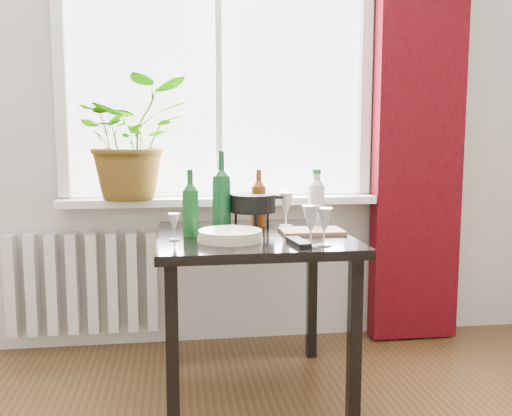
{
  "coord_description": "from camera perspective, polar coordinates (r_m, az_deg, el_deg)",
  "views": [
    {
      "loc": [
        -0.24,
        -0.95,
        1.18
      ],
      "look_at": [
        0.11,
        1.55,
        0.86
      ],
      "focal_mm": 40.0,
      "sensor_mm": 36.0,
      "label": 1
    }
  ],
  "objects": [
    {
      "name": "tv_remote",
      "position": [
        2.33,
        4.27,
        -3.44
      ],
      "size": [
        0.07,
        0.18,
        0.02
      ],
      "primitive_type": "cube",
      "rotation": [
        0.0,
        0.0,
        0.1
      ],
      "color": "black",
      "rests_on": "table"
    },
    {
      "name": "table",
      "position": [
        2.58,
        -0.31,
        -4.63
      ],
      "size": [
        0.85,
        0.85,
        0.74
      ],
      "color": "black",
      "rests_on": "ground"
    },
    {
      "name": "potted_plant",
      "position": [
        3.08,
        -12.32,
        6.78
      ],
      "size": [
        0.7,
        0.65,
        0.64
      ],
      "primitive_type": "imported",
      "rotation": [
        0.0,
        0.0,
        0.33
      ],
      "color": "#358022",
      "rests_on": "windowsill"
    },
    {
      "name": "bottle_amber",
      "position": [
        2.77,
        0.27,
        1.1
      ],
      "size": [
        0.08,
        0.08,
        0.29
      ],
      "primitive_type": null,
      "rotation": [
        0.0,
        0.0,
        -0.1
      ],
      "color": "#71340C",
      "rests_on": "table"
    },
    {
      "name": "curtain",
      "position": [
        3.36,
        15.98,
        8.97
      ],
      "size": [
        0.5,
        0.12,
        2.56
      ],
      "color": "#39050A",
      "rests_on": "ground"
    },
    {
      "name": "wineglass_back_left",
      "position": [
        2.77,
        -2.79,
        -0.1
      ],
      "size": [
        0.09,
        0.09,
        0.17
      ],
      "primitive_type": null,
      "rotation": [
        0.0,
        0.0,
        -0.37
      ],
      "color": "silver",
      "rests_on": "table"
    },
    {
      "name": "radiator",
      "position": [
        3.28,
        -16.9,
        -7.19
      ],
      "size": [
        0.8,
        0.1,
        0.55
      ],
      "color": "silver",
      "rests_on": "ground"
    },
    {
      "name": "wineglass_front_left",
      "position": [
        2.43,
        -8.19,
        -1.86
      ],
      "size": [
        0.06,
        0.06,
        0.12
      ],
      "primitive_type": null,
      "rotation": [
        0.0,
        0.0,
        -0.17
      ],
      "color": "silver",
      "rests_on": "table"
    },
    {
      "name": "cleaning_bottle",
      "position": [
        2.82,
        6.04,
        1.11
      ],
      "size": [
        0.09,
        0.09,
        0.28
      ],
      "primitive_type": null,
      "rotation": [
        0.0,
        0.0,
        -0.15
      ],
      "color": "silver",
      "rests_on": "table"
    },
    {
      "name": "fondue_pot",
      "position": [
        2.7,
        -0.29,
        -0.34
      ],
      "size": [
        0.29,
        0.26,
        0.17
      ],
      "primitive_type": null,
      "rotation": [
        0.0,
        0.0,
        0.24
      ],
      "color": "black",
      "rests_on": "table"
    },
    {
      "name": "plate_stack",
      "position": [
        2.41,
        -2.6,
        -2.74
      ],
      "size": [
        0.37,
        0.37,
        0.05
      ],
      "primitive_type": "cylinder",
      "rotation": [
        0.0,
        0.0,
        -0.41
      ],
      "color": "beige",
      "rests_on": "table"
    },
    {
      "name": "windowsill",
      "position": [
        3.13,
        -3.62,
        0.75
      ],
      "size": [
        1.72,
        0.2,
        0.04
      ],
      "color": "white",
      "rests_on": "ground"
    },
    {
      "name": "wine_bottle_right",
      "position": [
        2.69,
        -3.46,
        1.88
      ],
      "size": [
        0.1,
        0.1,
        0.38
      ],
      "primitive_type": null,
      "rotation": [
        0.0,
        0.0,
        -0.1
      ],
      "color": "#0C431C",
      "rests_on": "table"
    },
    {
      "name": "wine_bottle_left",
      "position": [
        2.52,
        -6.58,
        0.57
      ],
      "size": [
        0.09,
        0.09,
        0.3
      ],
      "primitive_type": null,
      "rotation": [
        0.0,
        0.0,
        0.43
      ],
      "color": "#0D4716",
      "rests_on": "table"
    },
    {
      "name": "wineglass_front_right",
      "position": [
        2.27,
        5.5,
        -1.78
      ],
      "size": [
        0.08,
        0.08,
        0.17
      ],
      "primitive_type": null,
      "rotation": [
        0.0,
        0.0,
        0.13
      ],
      "color": "silver",
      "rests_on": "table"
    },
    {
      "name": "wineglass_far_right",
      "position": [
        2.3,
        6.82,
        -1.83
      ],
      "size": [
        0.08,
        0.08,
        0.16
      ],
      "primitive_type": null,
      "rotation": [
        0.0,
        0.0,
        0.26
      ],
      "color": "#B4BCC2",
      "rests_on": "table"
    },
    {
      "name": "wineglass_back_center",
      "position": [
        2.77,
        3.02,
        -0.1
      ],
      "size": [
        0.08,
        0.08,
        0.17
      ],
      "primitive_type": null,
      "rotation": [
        0.0,
        0.0,
        0.09
      ],
      "color": "silver",
      "rests_on": "table"
    },
    {
      "name": "window",
      "position": [
        3.21,
        -3.83,
        14.77
      ],
      "size": [
        1.72,
        0.08,
        1.62
      ],
      "color": "white",
      "rests_on": "ground"
    },
    {
      "name": "cutting_board",
      "position": [
        2.61,
        5.58,
        -2.31
      ],
      "size": [
        0.29,
        0.19,
        0.02
      ],
      "primitive_type": "cube",
      "rotation": [
        0.0,
        0.0,
        -0.01
      ],
      "color": "#926141",
      "rests_on": "table"
    }
  ]
}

